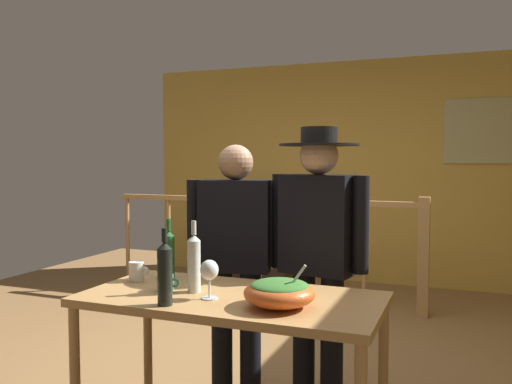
# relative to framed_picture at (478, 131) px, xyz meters

# --- Properties ---
(ground_plane) EXTENTS (7.87, 7.87, 0.00)m
(ground_plane) POSITION_rel_framed_picture_xyz_m (-1.40, -2.97, -1.76)
(ground_plane) COLOR olive
(back_wall) EXTENTS (5.08, 0.10, 2.61)m
(back_wall) POSITION_rel_framed_picture_xyz_m (-1.40, 0.06, -0.46)
(back_wall) COLOR gold
(back_wall) RESTS_ON ground_plane
(framed_picture) EXTENTS (0.69, 0.03, 0.70)m
(framed_picture) POSITION_rel_framed_picture_xyz_m (0.00, 0.00, 0.00)
(framed_picture) COLOR tan
(stair_railing) EXTENTS (3.32, 0.10, 1.11)m
(stair_railing) POSITION_rel_framed_picture_xyz_m (-1.58, -1.20, -1.07)
(stair_railing) COLOR #B2844C
(stair_railing) RESTS_ON ground_plane
(tv_console) EXTENTS (0.90, 0.40, 0.54)m
(tv_console) POSITION_rel_framed_picture_xyz_m (-2.47, -0.29, -1.49)
(tv_console) COLOR #38281E
(tv_console) RESTS_ON ground_plane
(flat_screen_tv) EXTENTS (0.64, 0.12, 0.49)m
(flat_screen_tv) POSITION_rel_framed_picture_xyz_m (-2.47, -0.32, -0.94)
(flat_screen_tv) COLOR black
(flat_screen_tv) RESTS_ON tv_console
(serving_table) EXTENTS (1.44, 0.71, 0.80)m
(serving_table) POSITION_rel_framed_picture_xyz_m (-1.16, -3.96, -1.04)
(serving_table) COLOR #B2844C
(serving_table) RESTS_ON ground_plane
(salad_bowl) EXTENTS (0.32, 0.32, 0.20)m
(salad_bowl) POSITION_rel_framed_picture_xyz_m (-0.87, -4.07, -0.89)
(salad_bowl) COLOR #DB5B23
(salad_bowl) RESTS_ON serving_table
(wine_glass) EXTENTS (0.09, 0.09, 0.18)m
(wine_glass) POSITION_rel_framed_picture_xyz_m (-1.22, -4.06, -0.83)
(wine_glass) COLOR silver
(wine_glass) RESTS_ON serving_table
(wine_bottle_dark) EXTENTS (0.07, 0.07, 0.35)m
(wine_bottle_dark) POSITION_rel_framed_picture_xyz_m (-1.36, -4.23, -0.81)
(wine_bottle_dark) COLOR black
(wine_bottle_dark) RESTS_ON serving_table
(wine_bottle_clear) EXTENTS (0.07, 0.07, 0.35)m
(wine_bottle_clear) POSITION_rel_framed_picture_xyz_m (-1.35, -3.97, -0.81)
(wine_bottle_clear) COLOR silver
(wine_bottle_clear) RESTS_ON serving_table
(wine_bottle_green) EXTENTS (0.06, 0.06, 0.33)m
(wine_bottle_green) POSITION_rel_framed_picture_xyz_m (-1.63, -3.75, -0.82)
(wine_bottle_green) COLOR #1E5628
(wine_bottle_green) RESTS_ON serving_table
(mug_teal) EXTENTS (0.12, 0.08, 0.08)m
(mug_teal) POSITION_rel_framed_picture_xyz_m (-1.50, -4.00, -0.92)
(mug_teal) COLOR teal
(mug_teal) RESTS_ON serving_table
(mug_white) EXTENTS (0.12, 0.08, 0.10)m
(mug_white) POSITION_rel_framed_picture_xyz_m (-1.75, -3.87, -0.91)
(mug_white) COLOR white
(mug_white) RESTS_ON serving_table
(person_standing_left) EXTENTS (0.61, 0.30, 1.55)m
(person_standing_left) POSITION_rel_framed_picture_xyz_m (-1.41, -3.31, -0.85)
(person_standing_left) COLOR black
(person_standing_left) RESTS_ON ground_plane
(person_standing_right) EXTENTS (0.59, 0.46, 1.64)m
(person_standing_right) POSITION_rel_framed_picture_xyz_m (-0.90, -3.31, -0.78)
(person_standing_right) COLOR black
(person_standing_right) RESTS_ON ground_plane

